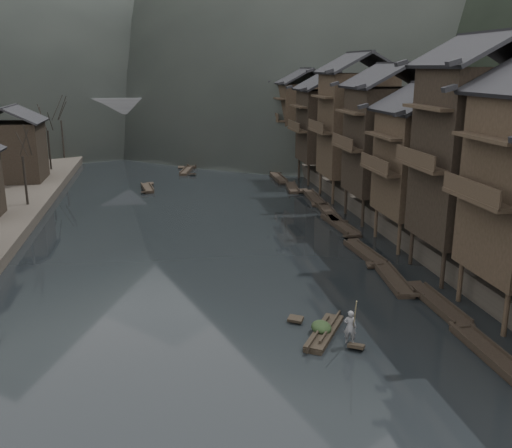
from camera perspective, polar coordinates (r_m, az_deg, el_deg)
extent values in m
plane|color=black|center=(32.24, -2.16, -10.36)|extent=(300.00, 300.00, 0.00)
cube|color=#2D2823|center=(80.02, 19.41, 5.16)|extent=(40.00, 200.00, 1.80)
cylinder|color=black|center=(33.59, 23.72, -8.21)|extent=(0.30, 0.30, 2.90)
cylinder|color=black|center=(37.35, 19.74, -5.43)|extent=(0.30, 0.30, 2.90)
cylinder|color=black|center=(38.75, 23.30, -5.04)|extent=(0.30, 0.30, 2.90)
cube|color=black|center=(33.32, 21.27, 2.36)|extent=(1.20, 5.70, 0.25)
cylinder|color=black|center=(39.15, 18.19, -4.33)|extent=(0.30, 0.30, 2.90)
cylinder|color=black|center=(43.20, 15.27, -2.24)|extent=(0.30, 0.30, 2.90)
cylinder|color=black|center=(40.48, 21.64, -4.00)|extent=(0.30, 0.30, 2.90)
cylinder|color=black|center=(44.42, 18.49, -2.02)|extent=(0.30, 0.30, 2.90)
cube|color=black|center=(41.05, 21.32, 6.39)|extent=(7.00, 6.00, 11.41)
cube|color=black|center=(39.24, 16.19, 5.61)|extent=(1.20, 5.70, 0.25)
cylinder|color=black|center=(45.11, 14.11, -1.41)|extent=(0.30, 0.30, 2.90)
cylinder|color=black|center=(49.35, 11.90, 0.18)|extent=(0.30, 0.30, 2.90)
cylinder|color=black|center=(46.27, 17.23, -1.22)|extent=(0.30, 0.30, 2.90)
cylinder|color=black|center=(50.42, 14.81, 0.32)|extent=(0.30, 0.30, 2.90)
cube|color=black|center=(47.36, 16.83, 5.81)|extent=(7.00, 6.00, 8.04)
cube|color=black|center=(45.79, 12.28, 5.29)|extent=(1.20, 5.70, 0.25)
cylinder|color=black|center=(52.24, 10.63, 1.10)|extent=(0.30, 0.30, 2.90)
cylinder|color=black|center=(56.63, 8.97, 2.29)|extent=(0.30, 0.30, 2.90)
cylinder|color=black|center=(53.24, 13.41, 1.21)|extent=(0.30, 0.30, 2.90)
cylinder|color=black|center=(57.56, 11.56, 2.38)|extent=(0.30, 0.30, 2.90)
cube|color=black|center=(54.44, 13.17, 8.08)|extent=(7.00, 6.00, 9.59)
cube|color=black|center=(53.09, 9.12, 7.58)|extent=(1.20, 5.70, 0.25)
cylinder|color=black|center=(60.52, 7.71, 3.20)|extent=(0.30, 0.30, 2.90)
cylinder|color=black|center=(65.01, 6.45, 4.09)|extent=(0.30, 0.30, 2.90)
cylinder|color=black|center=(61.39, 10.16, 3.27)|extent=(0.30, 0.30, 2.90)
cylinder|color=black|center=(65.82, 8.76, 4.15)|extent=(0.30, 0.30, 2.90)
cube|color=black|center=(62.72, 10.01, 9.71)|extent=(7.00, 6.00, 10.74)
cube|color=black|center=(61.55, 6.43, 9.23)|extent=(1.20, 5.70, 0.25)
cylinder|color=black|center=(69.93, 5.27, 4.93)|extent=(0.30, 0.30, 2.90)
cylinder|color=black|center=(74.50, 4.32, 5.60)|extent=(0.30, 0.30, 2.90)
cylinder|color=black|center=(70.68, 7.44, 4.98)|extent=(0.30, 0.30, 2.90)
cylinder|color=black|center=(75.21, 6.36, 5.65)|extent=(0.30, 0.30, 2.90)
cube|color=black|center=(72.27, 7.30, 9.72)|extent=(7.00, 6.00, 8.65)
cube|color=black|center=(71.25, 4.17, 9.37)|extent=(1.20, 5.70, 0.25)
cylinder|color=black|center=(81.40, 3.09, 6.47)|extent=(0.30, 0.30, 2.90)
cylinder|color=black|center=(86.03, 2.38, 6.97)|extent=(0.30, 0.30, 2.90)
cylinder|color=black|center=(82.05, 4.98, 6.51)|extent=(0.30, 0.30, 2.90)
cylinder|color=black|center=(86.65, 4.17, 7.00)|extent=(0.30, 0.30, 2.90)
cube|color=black|center=(83.75, 4.89, 10.70)|extent=(7.00, 6.00, 9.03)
cube|color=black|center=(82.88, 2.16, 10.38)|extent=(1.20, 5.70, 0.25)
cube|color=black|center=(73.33, -23.08, 6.87)|extent=(6.50, 6.50, 6.80)
cylinder|color=black|center=(59.94, -22.46, 4.27)|extent=(0.24, 0.24, 4.77)
cylinder|color=black|center=(79.58, -19.44, 7.18)|extent=(0.24, 0.24, 5.06)
cylinder|color=black|center=(89.06, -18.48, 8.20)|extent=(0.24, 0.24, 5.49)
cube|color=black|center=(30.97, 23.06, -12.53)|extent=(1.11, 7.70, 0.30)
cube|color=black|center=(30.89, 23.10, -12.23)|extent=(1.17, 7.54, 0.10)
cube|color=black|center=(33.71, 19.73, -9.58)|extent=(0.94, 0.94, 0.37)
cube|color=black|center=(36.45, 17.77, -7.72)|extent=(1.12, 6.43, 0.30)
cube|color=black|center=(36.38, 17.79, -7.46)|extent=(1.18, 6.31, 0.10)
cube|color=black|center=(38.94, 15.73, -5.81)|extent=(0.94, 0.80, 0.34)
cube|color=black|center=(33.93, 20.16, -9.45)|extent=(0.94, 0.80, 0.34)
cube|color=black|center=(39.72, 13.51, -5.44)|extent=(1.73, 6.09, 0.30)
cube|color=black|center=(39.66, 13.53, -5.20)|extent=(1.78, 5.98, 0.10)
cube|color=black|center=(42.04, 11.62, -3.94)|extent=(1.01, 0.84, 0.33)
cube|color=black|center=(37.38, 15.68, -6.72)|extent=(1.01, 0.84, 0.33)
cube|color=black|center=(44.76, 10.78, -2.88)|extent=(1.49, 5.94, 0.30)
cube|color=black|center=(44.71, 10.79, -2.66)|extent=(1.54, 5.83, 0.10)
cube|color=black|center=(47.30, 9.82, -1.65)|extent=(0.98, 0.79, 0.32)
cube|color=black|center=(42.17, 11.87, -3.90)|extent=(0.98, 0.79, 0.32)
cube|color=black|center=(52.06, 8.37, -0.16)|extent=(1.59, 7.27, 0.30)
cube|color=black|center=(52.01, 8.38, 0.03)|extent=(1.64, 7.13, 0.10)
cube|color=black|center=(55.26, 7.52, 0.94)|extent=(0.99, 0.95, 0.36)
cube|color=black|center=(48.80, 9.36, -1.09)|extent=(0.99, 0.95, 0.36)
cube|color=black|center=(56.41, 7.25, 1.11)|extent=(1.74, 7.21, 0.30)
cube|color=black|center=(56.36, 7.26, 1.28)|extent=(1.79, 7.07, 0.10)
cube|color=black|center=(59.46, 6.02, 2.03)|extent=(1.01, 0.96, 0.35)
cube|color=black|center=(53.32, 8.64, 0.36)|extent=(1.01, 0.96, 0.35)
cube|color=black|center=(62.63, 5.79, 2.60)|extent=(1.54, 7.46, 0.30)
cube|color=black|center=(62.59, 5.79, 2.76)|extent=(1.58, 7.31, 0.10)
cube|color=black|center=(65.89, 4.79, 3.39)|extent=(0.99, 0.96, 0.36)
cube|color=black|center=(59.34, 6.89, 1.98)|extent=(0.99, 0.96, 0.36)
cube|color=black|center=(67.84, 3.60, 3.65)|extent=(1.88, 5.96, 0.30)
cube|color=black|center=(67.80, 3.60, 3.80)|extent=(1.92, 5.85, 0.10)
cube|color=black|center=(70.39, 2.78, 4.21)|extent=(1.02, 0.85, 0.32)
cube|color=black|center=(65.25, 4.49, 3.28)|extent=(1.02, 0.85, 0.32)
cube|color=black|center=(73.45, 2.26, 4.58)|extent=(1.11, 6.09, 0.30)
cube|color=black|center=(73.42, 2.26, 4.72)|extent=(1.16, 5.96, 0.10)
cube|color=black|center=(76.23, 1.80, 5.10)|extent=(0.94, 0.75, 0.33)
cube|color=black|center=(70.63, 2.75, 4.25)|extent=(0.94, 0.75, 0.33)
cube|color=black|center=(80.13, 1.56, 5.51)|extent=(1.67, 7.47, 0.30)
cube|color=black|center=(80.10, 1.56, 5.64)|extent=(1.72, 7.33, 0.10)
cube|color=black|center=(83.48, 0.90, 6.02)|extent=(1.00, 0.98, 0.36)
cube|color=black|center=(76.74, 2.29, 5.16)|extent=(1.00, 0.98, 0.36)
cube|color=black|center=(84.46, 1.04, 6.03)|extent=(1.62, 7.44, 0.30)
cube|color=black|center=(84.43, 1.04, 6.15)|extent=(1.66, 7.30, 0.10)
cube|color=black|center=(87.91, 0.77, 6.50)|extent=(1.00, 0.97, 0.36)
cube|color=black|center=(80.97, 1.34, 5.72)|extent=(1.00, 0.97, 0.36)
cube|color=black|center=(68.65, -10.81, 3.54)|extent=(1.60, 4.95, 0.30)
cube|color=black|center=(68.61, -10.81, 3.69)|extent=(1.64, 4.86, 0.10)
cube|color=black|center=(70.88, -10.56, 4.05)|extent=(0.92, 0.71, 0.30)
cube|color=black|center=(66.36, -11.09, 3.24)|extent=(0.92, 0.71, 0.30)
cube|color=black|center=(79.26, -6.94, 5.29)|extent=(2.30, 5.91, 0.30)
cube|color=black|center=(79.22, -6.95, 5.42)|extent=(2.33, 5.80, 0.10)
cube|color=black|center=(81.89, -7.50, 5.70)|extent=(0.99, 0.90, 0.32)
cube|color=black|center=(76.59, -6.36, 5.06)|extent=(0.99, 0.90, 0.32)
cube|color=black|center=(84.36, -6.72, 5.91)|extent=(1.76, 5.47, 0.30)
cube|color=black|center=(84.33, -6.72, 6.03)|extent=(1.80, 5.37, 0.10)
cube|color=black|center=(86.88, -6.57, 6.29)|extent=(0.94, 0.78, 0.31)
cube|color=black|center=(81.80, -6.88, 5.71)|extent=(0.94, 0.78, 0.31)
cube|color=#4C4C4F|center=(101.07, -7.80, 11.48)|extent=(40.00, 6.00, 1.60)
cube|color=#4C4C4F|center=(98.29, -7.76, 12.13)|extent=(40.00, 0.50, 1.00)
cube|color=#4C4C4F|center=(103.68, -7.89, 12.30)|extent=(40.00, 0.50, 1.00)
cube|color=#4C4C4F|center=(101.87, -15.70, 8.82)|extent=(3.20, 6.00, 6.40)
cube|color=#4C4C4F|center=(101.35, -10.29, 9.12)|extent=(3.20, 6.00, 6.40)
cube|color=#4C4C4F|center=(101.68, -5.15, 9.32)|extent=(3.20, 6.00, 6.40)
cube|color=#4C4C4F|center=(102.89, 0.20, 9.45)|extent=(3.20, 6.00, 6.40)
cube|color=black|center=(31.57, 6.84, -10.76)|extent=(3.23, 4.35, 0.30)
cube|color=black|center=(31.49, 6.86, -10.47)|extent=(3.22, 4.30, 0.10)
cube|color=black|center=(32.82, 3.98, -9.34)|extent=(1.01, 0.92, 0.29)
cube|color=black|center=(30.29, 9.99, -11.79)|extent=(1.01, 0.92, 0.29)
ellipsoid|color=black|center=(31.44, 6.57, -9.64)|extent=(1.08, 1.41, 0.65)
imported|color=#5A5A5D|center=(30.07, 9.40, -9.72)|extent=(0.78, 0.64, 1.83)
cylinder|color=#8C7A51|center=(29.06, 10.02, -4.70)|extent=(0.93, 2.82, 3.75)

